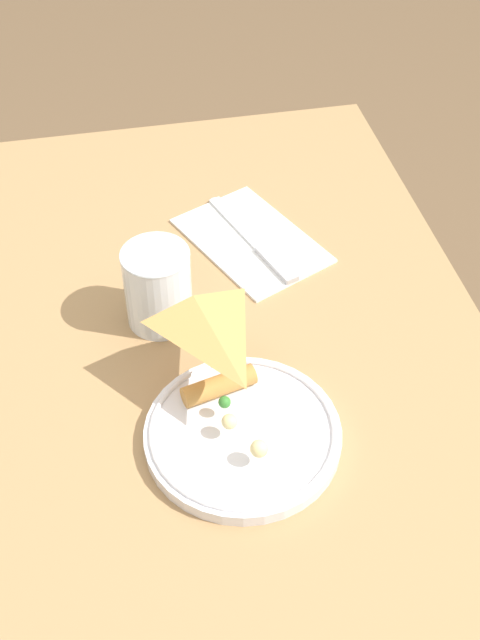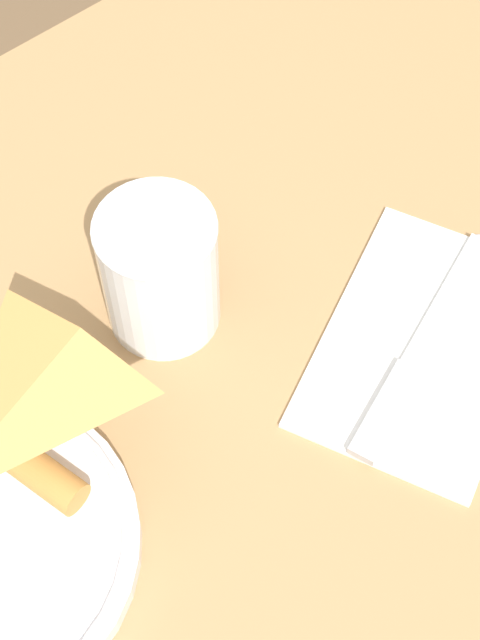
% 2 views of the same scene
% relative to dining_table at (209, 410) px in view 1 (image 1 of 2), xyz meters
% --- Properties ---
extents(ground_plane, '(6.00, 6.00, 0.00)m').
position_rel_dining_table_xyz_m(ground_plane, '(0.00, 0.00, -0.62)').
color(ground_plane, brown).
extents(dining_table, '(1.01, 0.70, 0.75)m').
position_rel_dining_table_xyz_m(dining_table, '(0.00, 0.00, 0.00)').
color(dining_table, '#A87F51').
rests_on(dining_table, ground_plane).
extents(plate_pizza, '(0.22, 0.22, 0.05)m').
position_rel_dining_table_xyz_m(plate_pizza, '(-0.15, -0.02, 0.14)').
color(plate_pizza, white).
rests_on(plate_pizza, dining_table).
extents(milk_glass, '(0.08, 0.08, 0.11)m').
position_rel_dining_table_xyz_m(milk_glass, '(0.06, 0.05, 0.17)').
color(milk_glass, white).
rests_on(milk_glass, dining_table).
extents(napkin_folded, '(0.25, 0.21, 0.00)m').
position_rel_dining_table_xyz_m(napkin_folded, '(0.18, -0.10, 0.13)').
color(napkin_folded, white).
rests_on(napkin_folded, dining_table).
extents(butter_knife, '(0.21, 0.09, 0.01)m').
position_rel_dining_table_xyz_m(butter_knife, '(0.17, -0.10, 0.13)').
color(butter_knife, '#B2B2B7').
rests_on(butter_knife, napkin_folded).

